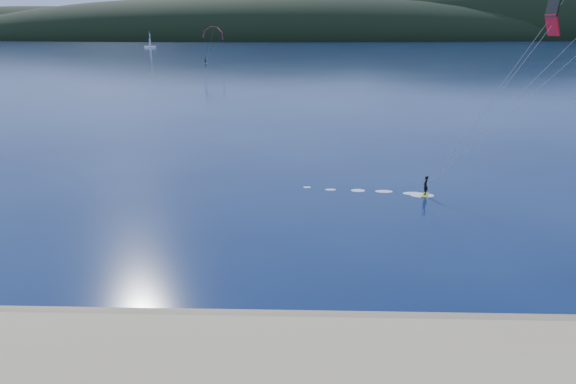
{
  "coord_description": "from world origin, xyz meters",
  "views": [
    {
      "loc": [
        4.42,
        -18.2,
        13.61
      ],
      "look_at": [
        3.55,
        10.0,
        5.0
      ],
      "focal_mm": 33.42,
      "sensor_mm": 36.0,
      "label": 1
    }
  ],
  "objects": [
    {
      "name": "headland",
      "position": [
        0.63,
        745.28,
        0.0
      ],
      "size": [
        1200.0,
        310.0,
        140.0
      ],
      "color": "black",
      "rests_on": "ground"
    },
    {
      "name": "kitesurfer_far",
      "position": [
        -32.68,
        204.79,
        10.41
      ],
      "size": [
        8.81,
        5.25,
        12.96
      ],
      "color": "#C3D118",
      "rests_on": "ground"
    },
    {
      "name": "sailboat",
      "position": [
        -112.01,
        395.05,
        0.89
      ],
      "size": [
        8.51,
        5.47,
        12.09
      ],
      "color": "white",
      "rests_on": "ground"
    },
    {
      "name": "wet_sand",
      "position": [
        0.0,
        4.5,
        0.05
      ],
      "size": [
        220.0,
        2.5,
        0.1
      ],
      "color": "olive",
      "rests_on": "ground"
    },
    {
      "name": "ground",
      "position": [
        0.0,
        0.0,
        0.0
      ],
      "size": [
        1800.0,
        1800.0,
        0.0
      ],
      "primitive_type": "plane",
      "color": "#071439",
      "rests_on": "ground"
    }
  ]
}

